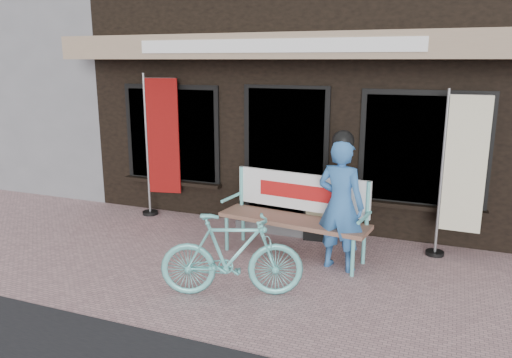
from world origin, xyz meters
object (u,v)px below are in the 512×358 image
at_px(bicycle, 232,255).
at_px(nobori_red, 161,144).
at_px(bench, 297,209).
at_px(menu_stand, 321,209).
at_px(nobori_cream, 460,174).
at_px(person, 341,202).

relative_size(bicycle, nobori_red, 0.67).
xyz_separation_m(bicycle, nobori_red, (-2.30, 2.26, 0.75)).
height_order(bench, menu_stand, bench).
distance_m(nobori_cream, menu_stand, 1.92).
relative_size(nobori_red, menu_stand, 2.47).
height_order(nobori_red, menu_stand, nobori_red).
bearing_deg(person, menu_stand, 130.54).
bearing_deg(nobori_cream, bicycle, -136.18).
height_order(person, menu_stand, person).
relative_size(bench, menu_stand, 2.16).
bearing_deg(nobori_cream, person, -144.53).
relative_size(person, bicycle, 1.11).
bearing_deg(menu_stand, bicycle, -108.84).
bearing_deg(person, bench, 170.38).
distance_m(bicycle, nobori_cream, 3.16).
relative_size(bench, nobori_red, 0.87).
bearing_deg(bench, nobori_red, 169.37).
xyz_separation_m(person, bicycle, (-0.94, -1.17, -0.39)).
height_order(bench, nobori_cream, nobori_cream).
distance_m(nobori_red, menu_stand, 2.88).
xyz_separation_m(nobori_red, nobori_cream, (4.58, -0.18, -0.07)).
distance_m(bicycle, menu_stand, 2.08).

